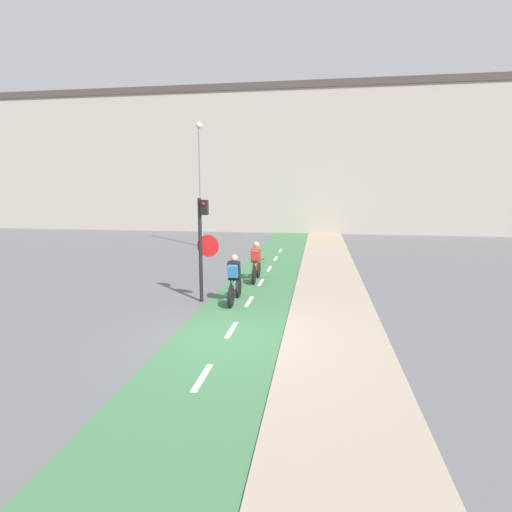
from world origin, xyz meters
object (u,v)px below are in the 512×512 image
(street_lamp_far, at_px, (200,172))
(cyclist_near, at_px, (234,280))
(cyclist_far, at_px, (256,263))
(traffic_light_pole, at_px, (203,239))

(street_lamp_far, distance_m, cyclist_near, 12.38)
(cyclist_near, xyz_separation_m, cyclist_far, (0.21, 2.87, -0.00))
(cyclist_near, bearing_deg, street_lamp_far, 111.34)
(traffic_light_pole, relative_size, cyclist_far, 1.83)
(traffic_light_pole, bearing_deg, street_lamp_far, 106.94)
(street_lamp_far, distance_m, cyclist_far, 10.00)
(cyclist_far, bearing_deg, street_lamp_far, 118.97)
(cyclist_far, bearing_deg, cyclist_near, -94.20)
(cyclist_far, bearing_deg, traffic_light_pole, -111.99)
(traffic_light_pole, height_order, cyclist_far, traffic_light_pole)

